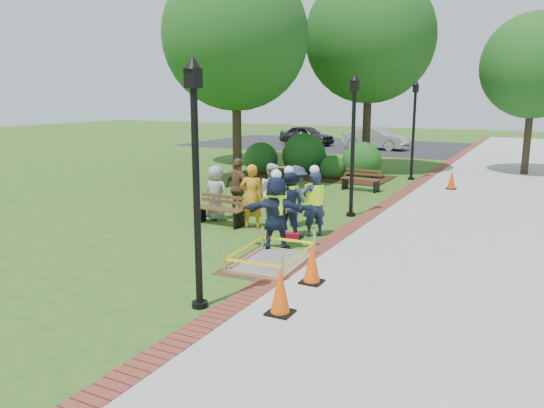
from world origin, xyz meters
The scene contains 34 objects.
ground centered at (0.00, 0.00, 0.00)m, with size 100.00×100.00×0.00m, color #285116.
sidewalk centered at (5.00, 10.00, 0.01)m, with size 6.00×60.00×0.02m, color #9E9E99.
brick_edging centered at (1.75, 10.00, 0.01)m, with size 0.50×60.00×0.03m, color maroon.
mulch_bed centered at (-3.00, 12.00, 0.02)m, with size 7.00×3.00×0.05m, color #381E0F.
parking_lot centered at (0.00, 27.00, 0.00)m, with size 36.00×12.00×0.01m, color black.
wet_concrete_pad centered at (1.25, -0.27, 0.23)m, with size 1.83×2.39×0.55m.
bench_near centered at (-1.71, 2.21, 0.27)m, with size 1.56×0.56×0.83m.
bench_far centered at (0.14, 9.36, 0.26)m, with size 1.56×0.66×0.82m.
cone_front centered at (2.65, -2.65, 0.40)m, with size 0.42×0.42×0.84m.
cone_back centered at (2.53, -1.02, 0.40)m, with size 0.42×0.42×0.82m.
cone_far centered at (3.22, 11.21, 0.36)m, with size 0.38×0.38×0.75m.
toolbox centered at (0.82, 1.70, 0.09)m, with size 0.36×0.20×0.18m, color #A00C1E.
lamp_near centered at (1.25, -3.00, 2.48)m, with size 0.28×0.28×4.26m.
lamp_mid centered at (1.25, 5.00, 2.48)m, with size 0.28×0.28×4.26m.
lamp_far centered at (1.25, 13.00, 2.48)m, with size 0.28×0.28×4.26m.
tree_left centered at (-4.83, 8.38, 5.86)m, with size 5.76×5.76×8.75m.
tree_back centered at (-1.36, 14.69, 6.25)m, with size 6.06×6.06×9.29m.
tree_right centered at (5.58, 17.03, 4.91)m, with size 4.71×4.71×7.28m.
tree_far centered at (-8.46, 14.53, 6.71)m, with size 6.66×6.66×10.05m.
shrub_a centered at (-5.49, 11.65, 0.00)m, with size 1.59×1.59×1.59m, color #164E19.
shrub_b centered at (-3.66, 12.51, 0.00)m, with size 2.05×2.05×2.05m, color #164E19.
shrub_c centered at (-1.90, 11.69, 0.00)m, with size 1.12×1.12×1.12m, color #164E19.
shrub_d centered at (-0.80, 12.37, 0.00)m, with size 1.75×1.75×1.75m, color #164E19.
shrub_e centered at (-2.87, 13.17, 0.00)m, with size 1.00×1.00×1.00m, color #164E19.
casual_person_a centered at (-2.11, 2.67, 0.81)m, with size 0.54×0.37×1.63m.
casual_person_b centered at (-0.72, 2.34, 0.89)m, with size 0.67×0.55×1.78m.
casual_person_c centered at (-0.59, 3.32, 0.85)m, with size 0.65×0.56×1.71m.
casual_person_d centered at (-1.72, 3.28, 0.89)m, with size 0.66×0.53×1.79m.
casual_person_e centered at (0.30, 3.06, 0.86)m, with size 0.65×0.58×1.72m.
hivis_worker_a centered at (0.84, 0.76, 0.96)m, with size 0.67×0.55×1.94m.
hivis_worker_b centered at (1.16, 2.31, 0.93)m, with size 0.65×0.64×1.88m.
hivis_worker_c centered at (0.60, 1.95, 0.93)m, with size 0.58×0.40×1.87m.
parked_car_a centered at (-9.35, 25.81, 0.00)m, with size 4.76×2.07×1.55m, color #27282A.
parked_car_b centered at (-3.94, 25.12, 0.00)m, with size 4.84×2.11×1.58m, color #A7A7AC.
Camera 1 is at (6.37, -10.15, 3.64)m, focal length 35.00 mm.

